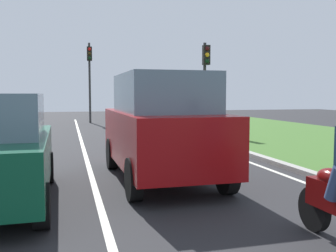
% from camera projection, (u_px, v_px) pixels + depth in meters
% --- Properties ---
extents(ground_plane, '(60.00, 60.00, 0.00)m').
position_uv_depth(ground_plane, '(104.00, 148.00, 13.52)').
color(ground_plane, '#262628').
extents(lane_line_center, '(0.12, 32.00, 0.01)m').
position_uv_depth(lane_line_center, '(83.00, 148.00, 13.35)').
color(lane_line_center, silver).
rests_on(lane_line_center, ground).
extents(lane_line_right_edge, '(0.12, 32.00, 0.01)m').
position_uv_depth(lane_line_right_edge, '(202.00, 144.00, 14.41)').
color(lane_line_right_edge, silver).
rests_on(lane_line_right_edge, ground).
extents(grass_verge_right, '(9.00, 48.00, 0.06)m').
position_uv_depth(grass_verge_right, '(317.00, 140.00, 15.63)').
color(grass_verge_right, '#3D6628').
rests_on(grass_verge_right, ground).
extents(curb_right, '(0.24, 48.00, 0.12)m').
position_uv_depth(curb_right, '(214.00, 142.00, 14.53)').
color(curb_right, '#9E9B93').
rests_on(curb_right, ground).
extents(car_suv_ahead, '(2.02, 4.53, 2.28)m').
position_uv_depth(car_suv_ahead, '(161.00, 126.00, 8.32)').
color(car_suv_ahead, maroon).
rests_on(car_suv_ahead, ground).
extents(traffic_light_near_right, '(0.32, 0.50, 4.25)m').
position_uv_depth(traffic_light_near_right, '(206.00, 71.00, 17.98)').
color(traffic_light_near_right, '#2D2D2D').
rests_on(traffic_light_near_right, ground).
extents(traffic_light_far_median, '(0.32, 0.50, 5.20)m').
position_uv_depth(traffic_light_far_median, '(90.00, 69.00, 25.18)').
color(traffic_light_far_median, '#2D2D2D').
rests_on(traffic_light_far_median, ground).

